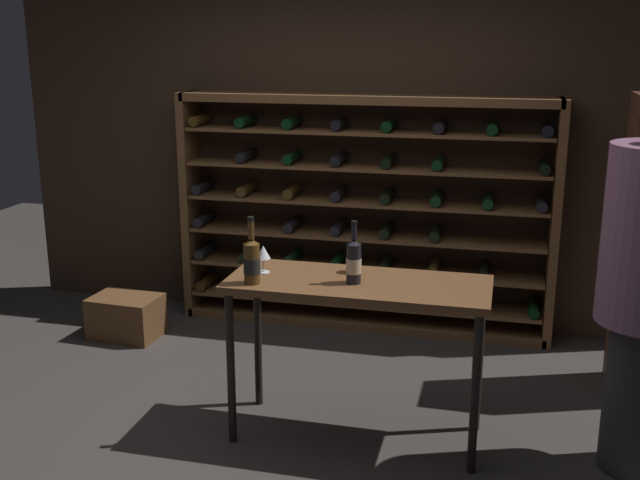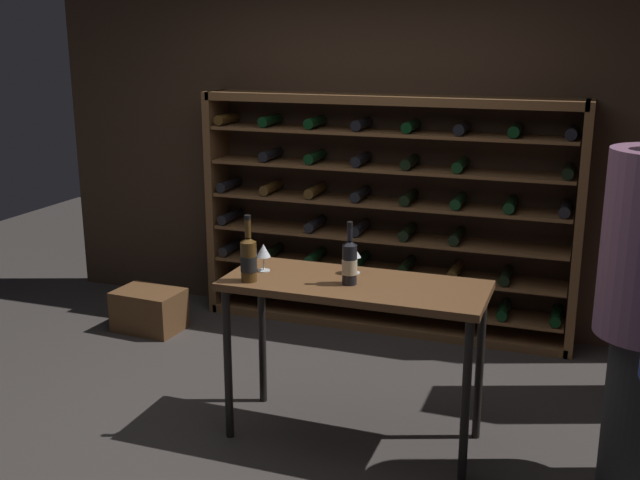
# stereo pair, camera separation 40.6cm
# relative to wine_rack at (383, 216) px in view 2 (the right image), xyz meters

# --- Properties ---
(ground_plane) EXTENTS (9.93, 9.93, 0.00)m
(ground_plane) POSITION_rel_wine_rack_xyz_m (-0.17, -1.75, -0.85)
(ground_plane) COLOR #383330
(back_wall) EXTENTS (5.15, 0.10, 2.80)m
(back_wall) POSITION_rel_wine_rack_xyz_m (-0.17, 0.21, 0.55)
(back_wall) COLOR #3D2B1E
(back_wall) RESTS_ON ground
(wine_rack) EXTENTS (2.74, 0.32, 1.72)m
(wine_rack) POSITION_rel_wine_rack_xyz_m (0.00, 0.00, 0.00)
(wine_rack) COLOR brown
(wine_rack) RESTS_ON ground
(tasting_table) EXTENTS (1.36, 0.55, 0.89)m
(tasting_table) POSITION_rel_wine_rack_xyz_m (0.29, -1.63, -0.07)
(tasting_table) COLOR brown
(tasting_table) RESTS_ON ground
(wine_crate) EXTENTS (0.50, 0.37, 0.30)m
(wine_crate) POSITION_rel_wine_rack_xyz_m (-1.60, -0.64, -0.70)
(wine_crate) COLOR brown
(wine_crate) RESTS_ON ground
(wine_bottle_amber_reserve) EXTENTS (0.08, 0.08, 0.33)m
(wine_bottle_amber_reserve) POSITION_rel_wine_rack_xyz_m (0.28, -1.67, 0.15)
(wine_bottle_amber_reserve) COLOR black
(wine_bottle_amber_reserve) RESTS_ON tasting_table
(wine_bottle_black_capsule) EXTENTS (0.09, 0.09, 0.35)m
(wine_bottle_black_capsule) POSITION_rel_wine_rack_xyz_m (-0.23, -1.80, 0.15)
(wine_bottle_black_capsule) COLOR #4C3314
(wine_bottle_black_capsule) RESTS_ON tasting_table
(wine_glass_stemmed_center) EXTENTS (0.08, 0.08, 0.15)m
(wine_glass_stemmed_center) POSITION_rel_wine_rack_xyz_m (0.24, -1.49, 0.14)
(wine_glass_stemmed_center) COLOR silver
(wine_glass_stemmed_center) RESTS_ON tasting_table
(wine_glass_stemmed_right) EXTENTS (0.08, 0.08, 0.15)m
(wine_glass_stemmed_right) POSITION_rel_wine_rack_xyz_m (-0.23, -1.62, 0.14)
(wine_glass_stemmed_right) COLOR silver
(wine_glass_stemmed_right) RESTS_ON tasting_table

